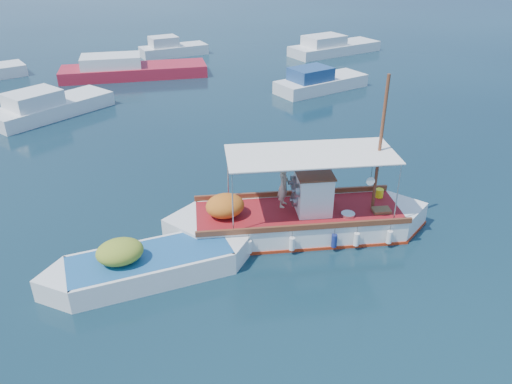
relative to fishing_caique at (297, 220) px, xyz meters
name	(u,v)px	position (x,y,z in m)	size (l,w,h in m)	color
ground	(283,235)	(-0.51, 0.01, -0.50)	(160.00, 160.00, 0.00)	black
fishing_caique	(297,220)	(0.00, 0.00, 0.00)	(9.16, 4.05, 5.74)	white
dinghy	(149,266)	(-5.28, -0.70, -0.16)	(6.76, 2.07, 1.65)	white
bg_boat_nw	(49,108)	(-8.16, 16.05, -0.01)	(7.02, 5.55, 1.80)	silver
bg_boat_n	(130,70)	(-2.74, 22.92, -0.01)	(10.43, 4.13, 1.80)	#A61B2C
bg_boat_ne	(319,83)	(8.48, 15.31, -0.01)	(6.65, 3.62, 1.80)	silver
bg_boat_e	(332,48)	(14.36, 24.58, -0.01)	(8.45, 4.22, 1.80)	silver
bg_boat_far_n	(172,49)	(1.47, 28.63, -0.01)	(5.67, 2.67, 1.80)	silver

